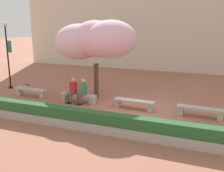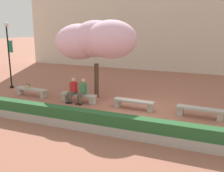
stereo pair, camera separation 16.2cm
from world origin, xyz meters
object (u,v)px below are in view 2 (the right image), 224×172
object	(u,v)px
stone_bench_center	(134,103)
lamp_post_with_banner	(9,49)
stone_bench_near_west	(78,96)
stone_bench_near_east	(200,111)
cherry_tree_main	(96,40)
handbag	(28,86)
person_seated_right	(82,90)
person_seated_left	(73,89)
stone_bench_west_end	(31,91)

from	to	relation	value
stone_bench_center	lamp_post_with_banner	bearing A→B (deg)	172.95
stone_bench_near_west	stone_bench_near_east	distance (m)	6.15
stone_bench_near_west	cherry_tree_main	bearing A→B (deg)	65.02
stone_bench_near_east	lamp_post_with_banner	bearing A→B (deg)	174.80
handbag	cherry_tree_main	xyz separation A→B (m)	(3.84, 1.13, 2.63)
stone_bench_near_west	handbag	bearing A→B (deg)	-179.73
person_seated_right	handbag	size ratio (longest dim) A/B	3.81
stone_bench_center	person_seated_left	xyz separation A→B (m)	(-3.37, -0.05, 0.39)
person_seated_left	lamp_post_with_banner	world-z (taller)	lamp_post_with_banner
handbag	lamp_post_with_banner	distance (m)	3.11
stone_bench_west_end	stone_bench_near_east	world-z (taller)	same
stone_bench_center	lamp_post_with_banner	size ratio (longest dim) A/B	0.49
stone_bench_near_west	cherry_tree_main	xyz separation A→B (m)	(0.52, 1.11, 2.89)
stone_bench_near_east	person_seated_left	xyz separation A→B (m)	(-6.45, -0.05, 0.39)
person_seated_left	person_seated_right	size ratio (longest dim) A/B	1.00
person_seated_right	lamp_post_with_banner	bearing A→B (deg)	169.11
stone_bench_west_end	stone_bench_center	size ratio (longest dim) A/B	1.00
stone_bench_west_end	handbag	world-z (taller)	handbag
stone_bench_near_west	lamp_post_with_banner	world-z (taller)	lamp_post_with_banner
stone_bench_near_west	stone_bench_center	distance (m)	3.08
stone_bench_west_end	cherry_tree_main	world-z (taller)	cherry_tree_main
stone_bench_near_east	lamp_post_with_banner	world-z (taller)	lamp_post_with_banner
person_seated_right	cherry_tree_main	distance (m)	2.77
stone_bench_near_east	person_seated_left	world-z (taller)	person_seated_left
person_seated_right	handbag	distance (m)	3.60
person_seated_left	cherry_tree_main	xyz separation A→B (m)	(0.82, 1.17, 2.51)
stone_bench_near_west	stone_bench_center	xyz separation A→B (m)	(3.08, 0.00, 0.00)
person_seated_left	stone_bench_near_east	bearing A→B (deg)	0.47
stone_bench_west_end	cherry_tree_main	size ratio (longest dim) A/B	0.45
stone_bench_near_west	person_seated_right	bearing A→B (deg)	-10.70
stone_bench_center	handbag	xyz separation A→B (m)	(-6.39, -0.02, 0.27)
stone_bench_center	person_seated_right	distance (m)	2.82
stone_bench_near_west	stone_bench_near_east	bearing A→B (deg)	0.00
stone_bench_west_end	stone_bench_near_west	bearing A→B (deg)	0.00
stone_bench_west_end	handbag	bearing A→B (deg)	-176.23
stone_bench_near_east	person_seated_right	distance (m)	5.88
stone_bench_near_west	handbag	world-z (taller)	handbag
stone_bench_near_east	cherry_tree_main	size ratio (longest dim) A/B	0.45
person_seated_left	person_seated_right	world-z (taller)	same
stone_bench_west_end	person_seated_left	xyz separation A→B (m)	(2.78, -0.05, 0.39)
person_seated_left	handbag	xyz separation A→B (m)	(-3.02, 0.04, -0.12)
stone_bench_near_west	cherry_tree_main	world-z (taller)	cherry_tree_main
person_seated_left	lamp_post_with_banner	size ratio (longest dim) A/B	0.31
lamp_post_with_banner	stone_bench_near_west	bearing A→B (deg)	-10.90
stone_bench_west_end	person_seated_right	xyz separation A→B (m)	(3.36, -0.05, 0.39)
person_seated_left	lamp_post_with_banner	bearing A→B (deg)	167.94
stone_bench_near_east	stone_bench_near_west	bearing A→B (deg)	180.00
stone_bench_west_end	lamp_post_with_banner	xyz separation A→B (m)	(-2.44, 1.06, 2.18)
stone_bench_near_east	handbag	distance (m)	9.48
stone_bench_near_east	lamp_post_with_banner	xyz separation A→B (m)	(-11.67, 1.06, 2.18)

